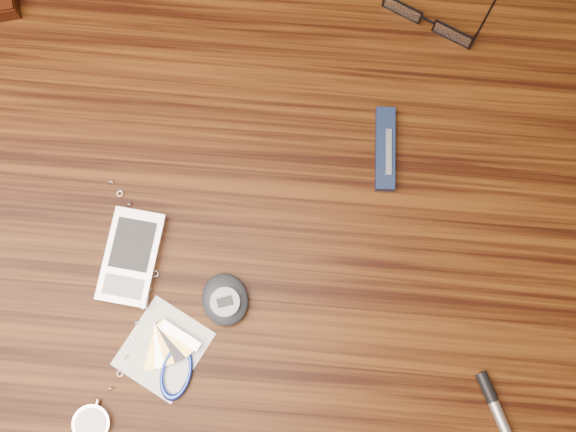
{
  "coord_description": "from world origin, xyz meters",
  "views": [
    {
      "loc": [
        0.07,
        -0.16,
        1.57
      ],
      "look_at": [
        0.05,
        0.01,
        0.76
      ],
      "focal_mm": 45.0,
      "sensor_mm": 36.0,
      "label": 1
    }
  ],
  "objects_px": {
    "pda_phone": "(131,257)",
    "silver_pen": "(505,430)",
    "desk": "(246,241)",
    "pedometer": "(225,300)",
    "pocket_knife": "(385,149)",
    "pocket_watch": "(94,414)",
    "eyeglasses": "(430,17)",
    "notepad_keys": "(170,359)"
  },
  "relations": [
    {
      "from": "pocket_knife",
      "to": "pedometer",
      "type": "bearing_deg",
      "value": -131.19
    },
    {
      "from": "eyeglasses",
      "to": "desk",
      "type": "bearing_deg",
      "value": -126.54
    },
    {
      "from": "desk",
      "to": "pedometer",
      "type": "relative_size",
      "value": 13.48
    },
    {
      "from": "pedometer",
      "to": "eyeglasses",
      "type": "bearing_deg",
      "value": 59.63
    },
    {
      "from": "pedometer",
      "to": "pocket_knife",
      "type": "relative_size",
      "value": 0.73
    },
    {
      "from": "pocket_knife",
      "to": "eyeglasses",
      "type": "bearing_deg",
      "value": 75.5
    },
    {
      "from": "pedometer",
      "to": "pda_phone",
      "type": "bearing_deg",
      "value": 160.61
    },
    {
      "from": "pocket_watch",
      "to": "pedometer",
      "type": "xyz_separation_m",
      "value": [
        0.13,
        0.14,
        0.01
      ]
    },
    {
      "from": "pda_phone",
      "to": "desk",
      "type": "bearing_deg",
      "value": 21.92
    },
    {
      "from": "pda_phone",
      "to": "pedometer",
      "type": "bearing_deg",
      "value": -19.39
    },
    {
      "from": "desk",
      "to": "pda_phone",
      "type": "relative_size",
      "value": 8.8
    },
    {
      "from": "pda_phone",
      "to": "silver_pen",
      "type": "height_order",
      "value": "pda_phone"
    },
    {
      "from": "desk",
      "to": "pocket_knife",
      "type": "distance_m",
      "value": 0.22
    },
    {
      "from": "pda_phone",
      "to": "silver_pen",
      "type": "distance_m",
      "value": 0.46
    },
    {
      "from": "pocket_knife",
      "to": "silver_pen",
      "type": "distance_m",
      "value": 0.34
    },
    {
      "from": "pocket_watch",
      "to": "notepad_keys",
      "type": "height_order",
      "value": "same"
    },
    {
      "from": "pocket_knife",
      "to": "desk",
      "type": "bearing_deg",
      "value": -146.68
    },
    {
      "from": "eyeglasses",
      "to": "pocket_watch",
      "type": "height_order",
      "value": "eyeglasses"
    },
    {
      "from": "eyeglasses",
      "to": "pda_phone",
      "type": "distance_m",
      "value": 0.46
    },
    {
      "from": "pda_phone",
      "to": "pocket_knife",
      "type": "height_order",
      "value": "pda_phone"
    },
    {
      "from": "pocket_knife",
      "to": "silver_pen",
      "type": "height_order",
      "value": "pocket_knife"
    },
    {
      "from": "silver_pen",
      "to": "pda_phone",
      "type": "bearing_deg",
      "value": 160.34
    },
    {
      "from": "notepad_keys",
      "to": "pda_phone",
      "type": "bearing_deg",
      "value": 117.72
    },
    {
      "from": "eyeglasses",
      "to": "pedometer",
      "type": "height_order",
      "value": "eyeglasses"
    },
    {
      "from": "pedometer",
      "to": "silver_pen",
      "type": "distance_m",
      "value": 0.34
    },
    {
      "from": "pda_phone",
      "to": "pocket_watch",
      "type": "bearing_deg",
      "value": -95.84
    },
    {
      "from": "eyeglasses",
      "to": "pocket_watch",
      "type": "xyz_separation_m",
      "value": [
        -0.34,
        -0.5,
        -0.01
      ]
    },
    {
      "from": "eyeglasses",
      "to": "pedometer",
      "type": "bearing_deg",
      "value": -120.37
    },
    {
      "from": "desk",
      "to": "eyeglasses",
      "type": "xyz_separation_m",
      "value": [
        0.21,
        0.28,
        0.11
      ]
    },
    {
      "from": "pedometer",
      "to": "pocket_knife",
      "type": "xyz_separation_m",
      "value": [
        0.17,
        0.19,
        -0.0
      ]
    },
    {
      "from": "eyeglasses",
      "to": "notepad_keys",
      "type": "xyz_separation_m",
      "value": [
        -0.27,
        -0.44,
        -0.01
      ]
    },
    {
      "from": "pocket_watch",
      "to": "pedometer",
      "type": "bearing_deg",
      "value": 46.21
    },
    {
      "from": "pda_phone",
      "to": "pocket_knife",
      "type": "xyz_separation_m",
      "value": [
        0.28,
        0.15,
        -0.0
      ]
    },
    {
      "from": "pocket_watch",
      "to": "silver_pen",
      "type": "distance_m",
      "value": 0.45
    },
    {
      "from": "desk",
      "to": "notepad_keys",
      "type": "xyz_separation_m",
      "value": [
        -0.06,
        -0.16,
        0.11
      ]
    },
    {
      "from": "pocket_knife",
      "to": "silver_pen",
      "type": "bearing_deg",
      "value": -64.26
    },
    {
      "from": "silver_pen",
      "to": "notepad_keys",
      "type": "bearing_deg",
      "value": 173.26
    },
    {
      "from": "pda_phone",
      "to": "notepad_keys",
      "type": "xyz_separation_m",
      "value": [
        0.06,
        -0.11,
        -0.0
      ]
    },
    {
      "from": "pedometer",
      "to": "notepad_keys",
      "type": "xyz_separation_m",
      "value": [
        -0.05,
        -0.07,
        -0.01
      ]
    },
    {
      "from": "pedometer",
      "to": "silver_pen",
      "type": "xyz_separation_m",
      "value": [
        0.32,
        -0.11,
        -0.0
      ]
    },
    {
      "from": "notepad_keys",
      "to": "pocket_knife",
      "type": "height_order",
      "value": "pocket_knife"
    },
    {
      "from": "eyeglasses",
      "to": "notepad_keys",
      "type": "relative_size",
      "value": 1.39
    }
  ]
}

